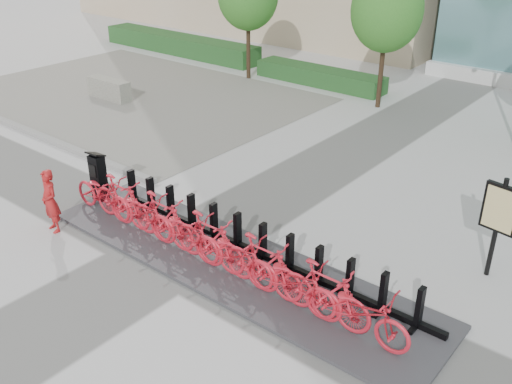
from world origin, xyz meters
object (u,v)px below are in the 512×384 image
Objects in this scene: worker_red at (50,201)px; jersey_barrier at (109,89)px; bike_0 at (103,194)px; map_sign at (500,213)px; kiosk at (98,176)px.

worker_red reaches higher than jersey_barrier.
map_sign reaches higher than bike_0.
bike_0 is 1.49× the size of kiosk.
kiosk is (-0.72, 0.41, 0.12)m from bike_0.
jersey_barrier is (-7.41, 7.40, -0.38)m from worker_red.
jersey_barrier is 0.92× the size of map_sign.
worker_red is at bearing -45.77° from jersey_barrier.
bike_0 is 9.04m from map_sign.
kiosk is 0.65× the size of jersey_barrier.
kiosk reaches higher than bike_0.
map_sign is at bearing -67.29° from bike_0.
kiosk is at bearing -152.27° from map_sign.
bike_0 is 9.93m from jersey_barrier.
kiosk is 1.67m from worker_red.
bike_0 is at bearing -148.31° from map_sign.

